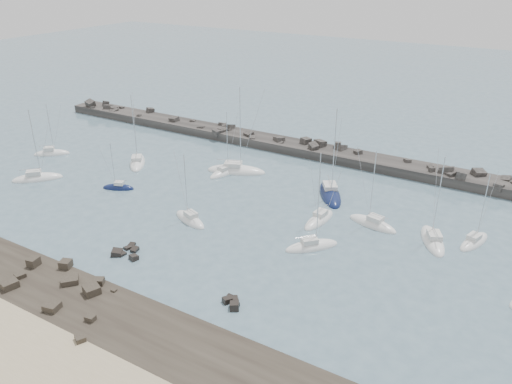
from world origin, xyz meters
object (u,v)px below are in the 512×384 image
sailboat_7 (312,247)px  sailboat_8 (330,194)px  sailboat_9 (373,224)px  sailboat_0 (52,154)px  sailboat_5 (190,220)px  sailboat_13 (37,179)px  sailboat_12 (474,242)px  sailboat_2 (118,188)px  sailboat_3 (226,172)px  sailboat_1 (137,163)px  sailboat_10 (432,241)px  sailboat_4 (236,171)px  sailboat_6 (319,220)px

sailboat_7 → sailboat_8: bearing=104.4°
sailboat_8 → sailboat_9: size_ratio=1.30×
sailboat_0 → sailboat_5: size_ratio=0.98×
sailboat_13 → sailboat_9: bearing=13.8°
sailboat_5 → sailboat_12: 41.55m
sailboat_2 → sailboat_8: size_ratio=0.55×
sailboat_3 → sailboat_9: 30.94m
sailboat_2 → sailboat_5: 18.33m
sailboat_13 → sailboat_12: bearing=12.9°
sailboat_1 → sailboat_9: (47.96, -0.79, -0.00)m
sailboat_7 → sailboat_10: sailboat_10 is taller
sailboat_1 → sailboat_12: 62.07m
sailboat_4 → sailboat_9: size_ratio=1.37×
sailboat_2 → sailboat_7: 37.45m
sailboat_10 → sailboat_5: bearing=-159.6°
sailboat_2 → sailboat_3: sailboat_3 is taller
sailboat_0 → sailboat_12: (80.74, 6.56, -0.01)m
sailboat_1 → sailboat_0: bearing=-164.6°
sailboat_4 → sailboat_10: sailboat_4 is taller
sailboat_3 → sailboat_10: (39.37, -6.12, 0.02)m
sailboat_1 → sailboat_13: (-10.32, -15.14, 0.01)m
sailboat_8 → sailboat_12: 24.13m
sailboat_6 → sailboat_9: sailboat_9 is taller
sailboat_4 → sailboat_6: (21.44, -9.97, -0.01)m
sailboat_3 → sailboat_13: bearing=-144.3°
sailboat_1 → sailboat_2: sailboat_1 is taller
sailboat_2 → sailboat_8: 36.84m
sailboat_2 → sailboat_4: 21.72m
sailboat_7 → sailboat_10: bearing=35.6°
sailboat_8 → sailboat_7: bearing=-75.6°
sailboat_12 → sailboat_3: bearing=175.5°
sailboat_2 → sailboat_10: (51.62, 9.33, 0.01)m
sailboat_2 → sailboat_8: (33.03, 16.31, 0.01)m
sailboat_2 → sailboat_5: sailboat_5 is taller
sailboat_6 → sailboat_8: bearing=102.7°
sailboat_6 → sailboat_8: sailboat_8 is taller
sailboat_8 → sailboat_9: (9.64, -6.52, -0.01)m
sailboat_3 → sailboat_12: bearing=-4.5°
sailboat_3 → sailboat_6: 24.45m
sailboat_4 → sailboat_13: bearing=-143.9°
sailboat_4 → sailboat_7: bearing=-36.7°
sailboat_2 → sailboat_3: 19.72m
sailboat_4 → sailboat_12: bearing=-6.5°
sailboat_5 → sailboat_2: bearing=170.2°
sailboat_8 → sailboat_13: bearing=-156.8°
sailboat_12 → sailboat_5: bearing=-158.7°
sailboat_3 → sailboat_6: (22.90, -8.56, 0.01)m
sailboat_9 → sailboat_1: bearing=179.1°
sailboat_2 → sailboat_12: 58.02m
sailboat_7 → sailboat_9: size_ratio=0.98×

